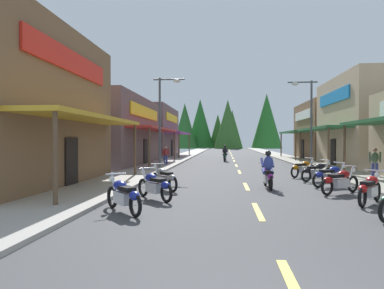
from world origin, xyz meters
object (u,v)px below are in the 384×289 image
motorcycle_parked_left_1 (155,185)px  rider_cruising_lead (268,173)px  streetlamp_left (164,110)px  streetlamp_right (307,112)px  motorcycle_parked_right_3 (340,181)px  motorcycle_parked_right_4 (331,175)px  pedestrian_browsing (375,161)px  pedestrian_by_shop (166,154)px  motorcycle_parked_left_0 (123,195)px  motorcycle_parked_right_2 (370,189)px  rider_cruising_trailing (225,155)px  motorcycle_parked_left_2 (164,178)px  motorcycle_parked_right_5 (317,171)px  motorcycle_parked_right_6 (303,168)px

motorcycle_parked_left_1 → rider_cruising_lead: 5.12m
streetlamp_left → rider_cruising_lead: bearing=-51.4°
streetlamp_right → motorcycle_parked_right_3: (-1.44, -11.04, -3.49)m
streetlamp_left → motorcycle_parked_right_4: streetlamp_left is taller
motorcycle_parked_right_3 → pedestrian_browsing: pedestrian_browsing is taller
streetlamp_left → pedestrian_by_shop: (-0.84, 5.13, -2.99)m
motorcycle_parked_left_0 → pedestrian_browsing: bearing=-89.6°
motorcycle_parked_right_2 → rider_cruising_trailing: (-4.43, 21.00, 0.17)m
streetlamp_right → motorcycle_parked_left_2: size_ratio=3.52×
motorcycle_parked_right_4 → rider_cruising_trailing: rider_cruising_trailing is taller
motorcycle_parked_right_3 → pedestrian_by_shop: pedestrian_by_shop is taller
motorcycle_parked_right_4 → motorcycle_parked_left_0: (-7.25, -5.84, 0.00)m
streetlamp_left → streetlamp_right: 9.89m
streetlamp_right → motorcycle_parked_right_2: 13.55m
motorcycle_parked_right_2 → rider_cruising_lead: size_ratio=0.82×
streetlamp_right → motorcycle_parked_left_0: (-8.42, -14.93, -3.49)m
motorcycle_parked_left_0 → rider_cruising_lead: 6.84m
motorcycle_parked_right_4 → motorcycle_parked_left_0: size_ratio=1.12×
motorcycle_parked_left_1 → pedestrian_by_shop: pedestrian_by_shop is taller
motorcycle_parked_left_1 → pedestrian_by_shop: 15.39m
streetlamp_left → motorcycle_parked_right_2: (8.28, -10.24, -3.41)m
motorcycle_parked_right_5 → pedestrian_browsing: pedestrian_browsing is taller
rider_cruising_lead → pedestrian_by_shop: (-6.44, 12.14, 0.25)m
streetlamp_left → motorcycle_parked_right_2: bearing=-51.0°
rider_cruising_trailing → pedestrian_by_shop: 7.33m
rider_cruising_trailing → pedestrian_browsing: bearing=-144.9°
streetlamp_left → motorcycle_parked_left_1: size_ratio=3.64×
motorcycle_parked_right_2 → pedestrian_by_shop: bearing=68.4°
streetlamp_left → pedestrian_by_shop: bearing=99.3°
motorcycle_parked_right_3 → motorcycle_parked_right_4: same height
streetlamp_left → motorcycle_parked_right_3: (8.05, -8.25, -3.41)m
streetlamp_right → pedestrian_browsing: 6.60m
motorcycle_parked_right_3 → rider_cruising_lead: size_ratio=0.83×
motorcycle_parked_right_3 → motorcycle_parked_left_1: same height
motorcycle_parked_right_3 → pedestrian_browsing: bearing=20.6°
streetlamp_left → motorcycle_parked_left_1: (1.49, -10.07, -3.41)m
streetlamp_left → pedestrian_browsing: streetlamp_left is taller
streetlamp_right → rider_cruising_lead: size_ratio=2.86×
motorcycle_parked_right_5 → motorcycle_parked_left_2: size_ratio=1.06×
streetlamp_left → rider_cruising_lead: size_ratio=2.78×
motorcycle_parked_right_4 → rider_cruising_trailing: (-4.47, 17.06, 0.17)m
motorcycle_parked_right_3 → motorcycle_parked_right_2: bearing=-119.9°
motorcycle_parked_right_6 → rider_cruising_lead: rider_cruising_lead is taller
motorcycle_parked_right_5 → rider_cruising_lead: 3.77m
motorcycle_parked_left_1 → motorcycle_parked_left_2: (-0.09, 2.22, 0.00)m
motorcycle_parked_right_3 → pedestrian_browsing: (3.63, 5.63, 0.43)m
motorcycle_parked_right_5 → pedestrian_browsing: size_ratio=1.15×
streetlamp_left → motorcycle_parked_left_2: streetlamp_left is taller
motorcycle_parked_right_5 → rider_cruising_trailing: 15.75m
motorcycle_parked_right_3 → rider_cruising_trailing: 19.47m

